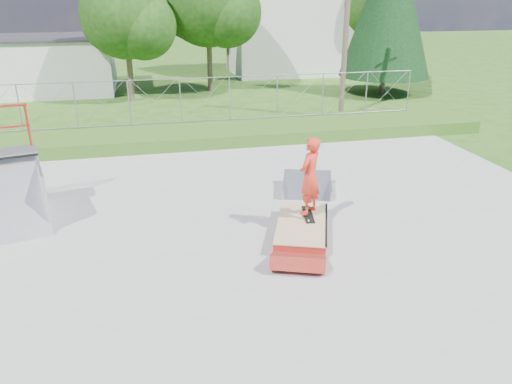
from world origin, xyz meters
TOP-DOWN VIEW (x-y plane):
  - ground at (0.00, 0.00)m, footprint 120.00×120.00m
  - concrete_pad at (0.00, 0.00)m, footprint 20.00×16.00m
  - grass_berm at (0.00, 9.50)m, footprint 24.00×3.00m
  - grind_box at (2.00, 0.71)m, footprint 1.93×2.66m
  - flat_bank_ramp at (2.99, 3.31)m, footprint 1.80×1.86m
  - skateboard at (2.24, 0.98)m, footprint 0.34×0.82m
  - skater at (2.24, 0.98)m, footprint 0.81×0.79m
  - chain_link_fence at (0.00, 10.50)m, footprint 20.00×0.06m
  - utility_building_flat at (-8.00, 22.00)m, footprint 10.00×6.00m
  - gable_house at (9.00, 26.00)m, footprint 8.40×6.08m
  - utility_pole at (7.50, 12.00)m, footprint 0.24×0.24m
  - tree_left_near at (-1.75, 17.83)m, footprint 4.76×4.48m
  - tree_center at (2.78, 19.81)m, footprint 5.44×5.12m
  - tree_right_far at (14.27, 23.82)m, footprint 5.10×4.80m
  - tree_back_mid at (5.21, 27.86)m, footprint 4.08×3.84m
  - conifer_tree at (12.00, 17.00)m, footprint 5.04×5.04m

SIDE VIEW (x-z plane):
  - ground at x=0.00m, z-range 0.00..0.00m
  - concrete_pad at x=0.00m, z-range 0.00..0.04m
  - grind_box at x=2.00m, z-range 0.00..0.36m
  - flat_bank_ramp at x=2.99m, z-range 0.00..0.43m
  - grass_berm at x=0.00m, z-range 0.00..0.50m
  - skateboard at x=2.24m, z-range 0.34..0.47m
  - skater at x=2.24m, z-range 0.40..2.28m
  - chain_link_fence at x=0.00m, z-range 0.50..2.30m
  - utility_building_flat at x=-8.00m, z-range 0.00..3.00m
  - tree_back_mid at x=5.21m, z-range 0.78..6.48m
  - gable_house at x=9.00m, z-range -0.63..8.31m
  - utility_pole at x=7.50m, z-range 0.00..8.00m
  - tree_left_near at x=-1.75m, z-range 0.91..7.56m
  - tree_right_far at x=14.27m, z-range 0.98..8.10m
  - tree_center at x=2.78m, z-range 1.05..8.65m
  - conifer_tree at x=12.00m, z-range 0.50..9.60m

